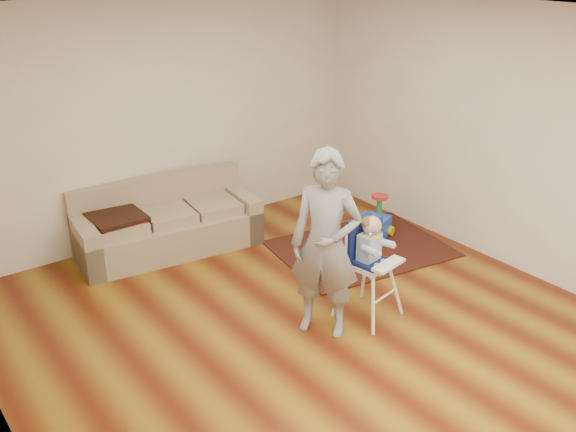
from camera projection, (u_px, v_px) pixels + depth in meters
ground at (315, 334)px, 5.67m from camera, size 5.50×5.50×0.00m
room_envelope at (279, 115)px, 5.32m from camera, size 5.04×5.52×2.72m
sofa at (167, 218)px, 7.08m from camera, size 2.07×1.03×0.77m
side_table at (119, 238)px, 6.86m from camera, size 0.54×0.54×0.54m
area_rug at (361, 248)px, 7.23m from camera, size 2.03×1.64×0.01m
ride_on_toy at (374, 219)px, 7.37m from camera, size 0.54×0.47×0.49m
toy_ball at (337, 264)px, 6.69m from camera, size 0.16×0.16×0.16m
high_chair at (369, 269)px, 5.78m from camera, size 0.55×0.55×1.00m
adult at (326, 245)px, 5.42m from camera, size 0.68×0.73×1.67m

